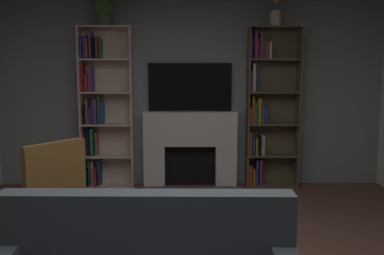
# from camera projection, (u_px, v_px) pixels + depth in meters

# --- Properties ---
(wall_back_accent) EXTENTS (5.45, 0.06, 2.56)m
(wall_back_accent) POSITION_uv_depth(u_px,v_px,m) (190.00, 93.00, 5.89)
(wall_back_accent) COLOR gray
(wall_back_accent) RESTS_ON ground_plane
(fireplace) EXTENTS (1.37, 0.54, 1.04)m
(fireplace) POSITION_uv_depth(u_px,v_px,m) (190.00, 147.00, 5.84)
(fireplace) COLOR white
(fireplace) RESTS_ON ground_plane
(tv) EXTENTS (1.13, 0.06, 0.65)m
(tv) POSITION_uv_depth(u_px,v_px,m) (190.00, 87.00, 5.82)
(tv) COLOR black
(tv) RESTS_ON fireplace
(bookshelf_left) EXTENTS (0.70, 0.28, 2.17)m
(bookshelf_left) POSITION_uv_depth(u_px,v_px,m) (101.00, 109.00, 5.77)
(bookshelf_left) COLOR beige
(bookshelf_left) RESTS_ON ground_plane
(bookshelf_right) EXTENTS (0.70, 0.28, 2.17)m
(bookshelf_right) POSITION_uv_depth(u_px,v_px,m) (266.00, 109.00, 5.80)
(bookshelf_right) COLOR brown
(bookshelf_right) RESTS_ON ground_plane
(potted_plant) EXTENTS (0.26, 0.26, 0.36)m
(potted_plant) POSITION_uv_depth(u_px,v_px,m) (104.00, 11.00, 5.54)
(potted_plant) COLOR #435756
(potted_plant) RESTS_ON bookshelf_left
(vase_with_flowers) EXTENTS (0.14, 0.14, 0.36)m
(vase_with_flowers) POSITION_uv_depth(u_px,v_px,m) (275.00, 17.00, 5.59)
(vase_with_flowers) COLOR beige
(vase_with_flowers) RESTS_ON bookshelf_right
(armchair) EXTENTS (0.85, 0.83, 1.04)m
(armchair) POSITION_uv_depth(u_px,v_px,m) (42.00, 200.00, 3.55)
(armchair) COLOR brown
(armchair) RESTS_ON ground_plane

